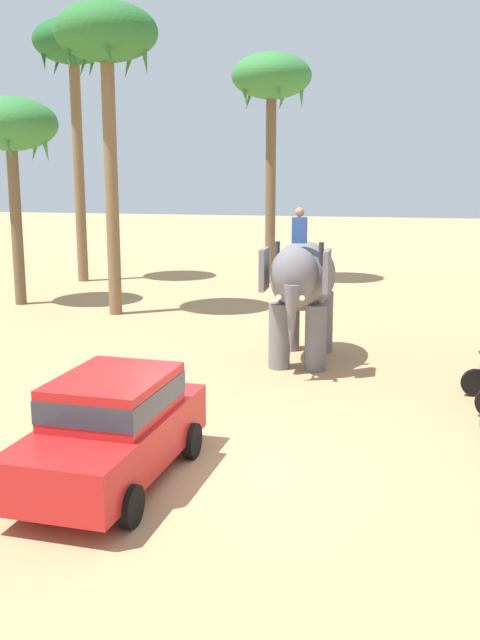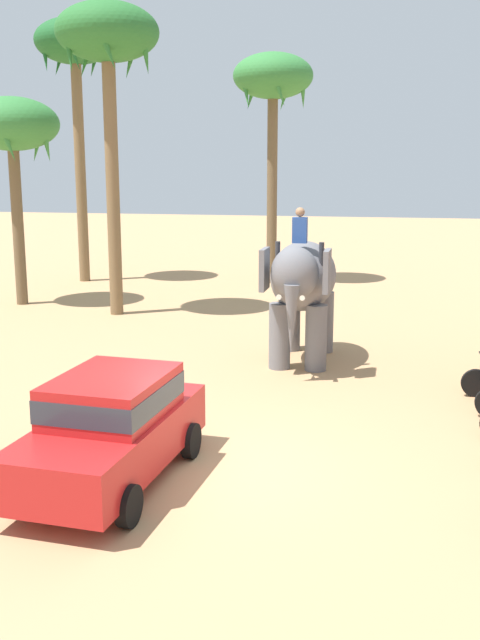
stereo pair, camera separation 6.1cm
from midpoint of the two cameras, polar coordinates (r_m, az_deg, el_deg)
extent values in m
plane|color=tan|center=(12.34, -3.11, -11.39)|extent=(120.00, 120.00, 0.00)
cube|color=red|center=(11.81, -9.90, -9.11)|extent=(1.97, 4.20, 0.76)
cube|color=red|center=(11.66, -9.81, -5.73)|extent=(1.70, 2.20, 0.64)
cube|color=#2D3842|center=(11.66, -9.81, -5.73)|extent=(1.72, 2.22, 0.35)
cylinder|color=black|center=(10.56, -8.56, -13.91)|extent=(0.22, 0.61, 0.60)
cylinder|color=black|center=(11.32, -16.64, -12.48)|extent=(0.22, 0.61, 0.60)
cylinder|color=black|center=(12.73, -3.86, -9.21)|extent=(0.22, 0.61, 0.60)
cylinder|color=black|center=(13.36, -10.83, -8.36)|extent=(0.22, 0.61, 0.60)
ellipsoid|color=slate|center=(18.59, 4.75, 3.41)|extent=(1.60, 3.10, 1.70)
cylinder|color=slate|center=(17.88, 5.72, -1.35)|extent=(0.52, 0.52, 1.60)
cylinder|color=slate|center=(17.99, 2.93, -1.23)|extent=(0.52, 0.52, 1.60)
cylinder|color=slate|center=(19.69, 6.29, -0.14)|extent=(0.52, 0.52, 1.60)
cylinder|color=slate|center=(19.79, 3.75, -0.03)|extent=(0.52, 0.52, 1.60)
ellipsoid|color=slate|center=(16.94, 4.10, 3.62)|extent=(1.10, 1.00, 1.20)
cube|color=slate|center=(16.96, 6.56, 3.75)|extent=(0.12, 0.80, 0.96)
cube|color=slate|center=(17.14, 1.76, 3.91)|extent=(0.12, 0.80, 0.96)
cone|color=slate|center=(16.68, 3.85, 0.00)|extent=(0.36, 0.36, 1.60)
cone|color=beige|center=(16.60, 4.78, 1.69)|extent=(0.12, 0.56, 0.21)
cone|color=beige|center=(16.67, 3.01, 1.76)|extent=(0.12, 0.56, 0.21)
cube|color=#2D519E|center=(17.61, 4.48, 6.88)|extent=(0.34, 0.24, 0.60)
sphere|color=#A87A56|center=(17.57, 4.50, 8.25)|extent=(0.22, 0.22, 0.22)
cylinder|color=#333338|center=(17.60, 6.14, 5.05)|extent=(0.12, 0.12, 0.55)
cylinder|color=#333338|center=(17.73, 2.78, 5.15)|extent=(0.12, 0.12, 0.55)
cylinder|color=black|center=(16.67, 17.47, -4.61)|extent=(0.60, 0.14, 0.60)
cylinder|color=brown|center=(30.96, 2.30, 10.34)|extent=(0.42, 0.42, 8.11)
ellipsoid|color=#337A38|center=(31.14, 2.37, 18.19)|extent=(3.20, 3.20, 1.80)
cone|color=#337A38|center=(30.91, 4.66, 17.27)|extent=(0.40, 0.92, 1.64)
cone|color=#337A38|center=(32.15, 3.39, 17.08)|extent=(0.91, 0.57, 1.67)
cone|color=#337A38|center=(31.95, 0.78, 17.13)|extent=(0.73, 0.83, 1.69)
cone|color=#337A38|center=(30.57, 0.25, 17.37)|extent=(0.73, 0.83, 1.69)
cone|color=#337A38|center=(29.90, 2.72, 17.48)|extent=(0.91, 0.57, 1.67)
cylinder|color=brown|center=(24.53, -9.90, 10.42)|extent=(0.42, 0.42, 8.65)
ellipsoid|color=#286B2D|center=(24.84, -10.29, 20.90)|extent=(3.20, 3.20, 1.80)
cone|color=#286B2D|center=(24.36, -7.46, 19.98)|extent=(0.40, 0.92, 1.64)
cone|color=#286B2D|center=(25.69, -8.43, 19.52)|extent=(0.91, 0.57, 1.67)
cone|color=#286B2D|center=(25.78, -11.76, 19.38)|extent=(0.73, 0.83, 1.69)
cone|color=#286B2D|center=(24.49, -13.14, 19.73)|extent=(0.73, 0.83, 1.69)
cone|color=#286B2D|center=(23.58, -10.45, 20.16)|extent=(0.91, 0.57, 1.67)
cylinder|color=brown|center=(32.01, -12.32, 11.37)|extent=(0.43, 0.43, 9.48)
ellipsoid|color=#1E5B28|center=(32.36, -12.72, 20.14)|extent=(3.20, 3.20, 1.80)
cone|color=#1E5B28|center=(31.83, -10.59, 19.46)|extent=(0.40, 0.92, 1.64)
cone|color=#1E5B28|center=(33.19, -11.21, 19.12)|extent=(0.91, 0.57, 1.67)
cone|color=#1E5B28|center=(33.33, -13.77, 18.98)|extent=(0.73, 0.83, 1.69)
cone|color=#1E5B28|center=(32.06, -14.90, 19.22)|extent=(0.73, 0.83, 1.69)
cone|color=#1E5B28|center=(31.11, -12.93, 19.55)|extent=(0.91, 0.57, 1.67)
cylinder|color=brown|center=(27.15, -16.84, 7.41)|extent=(0.39, 0.39, 6.00)
ellipsoid|color=#337A38|center=(27.12, -17.26, 14.16)|extent=(3.20, 3.20, 1.80)
cone|color=#337A38|center=(26.55, -14.86, 13.27)|extent=(0.40, 0.92, 1.64)
cone|color=#337A38|center=(27.94, -15.36, 13.16)|extent=(0.91, 0.57, 1.67)
cone|color=#337A38|center=(25.92, -17.69, 13.16)|extent=(0.91, 0.57, 1.67)
camera|label=1|loc=(0.03, -90.11, -0.02)|focal=41.78mm
camera|label=2|loc=(0.03, 89.89, 0.02)|focal=41.78mm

